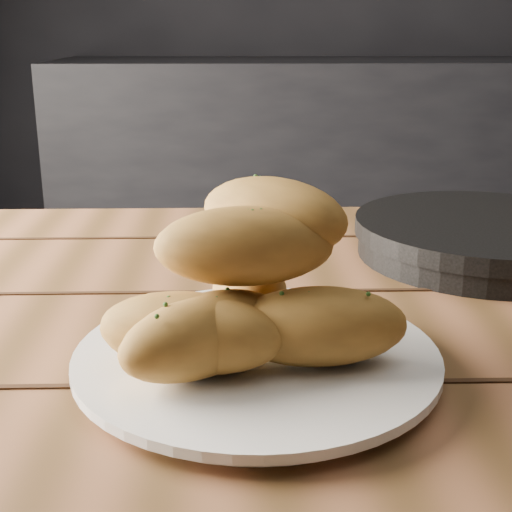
% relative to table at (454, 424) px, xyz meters
% --- Properties ---
extents(counter, '(2.80, 0.60, 0.90)m').
position_rel_table_xyz_m(counter, '(0.56, 2.03, -0.20)').
color(counter, black).
rests_on(counter, ground).
extents(table, '(1.43, 0.92, 0.75)m').
position_rel_table_xyz_m(table, '(0.00, 0.00, 0.00)').
color(table, brown).
rests_on(table, ground).
extents(plate, '(0.29, 0.29, 0.02)m').
position_rel_table_xyz_m(plate, '(-0.19, -0.08, 0.11)').
color(plate, white).
rests_on(plate, table).
extents(bread_rolls, '(0.24, 0.22, 0.13)m').
position_rel_table_xyz_m(bread_rolls, '(-0.20, -0.08, 0.17)').
color(bread_rolls, '#A7732E').
rests_on(bread_rolls, plate).
extents(skillet, '(0.45, 0.31, 0.05)m').
position_rel_table_xyz_m(skillet, '(0.09, 0.21, 0.12)').
color(skillet, black).
rests_on(skillet, table).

